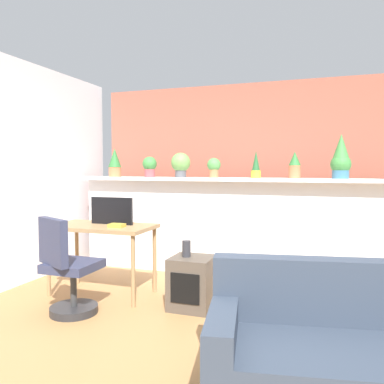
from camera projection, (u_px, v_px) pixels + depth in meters
The scene contains 18 objects.
ground_plane at pixel (181, 343), 3.06m from camera, with size 12.00×12.00×0.00m, color #9E7042.
divider_wall at pixel (238, 229), 4.91m from camera, with size 4.20×0.16×1.20m, color white.
plant_shelf at pixel (237, 179), 4.83m from camera, with size 4.20×0.37×0.04m, color white.
brick_wall_behind at pixel (248, 176), 5.44m from camera, with size 4.20×0.10×2.50m, color #9E5442.
potted_plant_0 at pixel (115, 162), 5.35m from camera, with size 0.17×0.17×0.38m.
potted_plant_1 at pixel (150, 166), 5.18m from camera, with size 0.19×0.19×0.27m.
potted_plant_2 at pixel (181, 164), 5.06m from camera, with size 0.25×0.25×0.32m.
potted_plant_3 at pixel (214, 167), 4.91m from camera, with size 0.17×0.17×0.24m.
potted_plant_4 at pixel (256, 166), 4.71m from camera, with size 0.11×0.11×0.33m.
potted_plant_5 at pixel (295, 165), 4.63m from camera, with size 0.14×0.14×0.31m.
potted_plant_6 at pixel (341, 158), 4.45m from camera, with size 0.23×0.23×0.50m.
desk at pixel (102, 233), 4.22m from camera, with size 1.10×0.60×0.75m.
tv_monitor at pixel (112, 211), 4.25m from camera, with size 0.49×0.04×0.29m, color black.
office_chair at pixel (68, 273), 3.63m from camera, with size 0.52×0.52×0.91m.
side_cube_shelf at pixel (192, 283), 3.81m from camera, with size 0.40×0.41×0.50m.
vase_on_shelf at pixel (186, 249), 3.81m from camera, with size 0.08×0.08×0.16m, color #2D2D33.
book_on_desk at pixel (117, 225), 4.05m from camera, with size 0.16×0.12×0.04m, color gold.
couch at pixel (349, 361), 2.20m from camera, with size 1.67×1.03×0.80m.
Camera 1 is at (1.06, -2.79, 1.36)m, focal length 36.95 mm.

